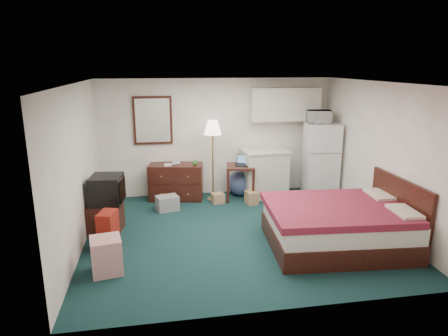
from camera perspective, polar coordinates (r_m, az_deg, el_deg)
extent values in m
cube|color=#112E31|center=(6.89, 1.95, -9.19)|extent=(5.00, 4.50, 0.01)
cube|color=beige|center=(6.31, 2.15, 12.05)|extent=(5.00, 4.50, 0.01)
cube|color=beige|center=(8.65, -1.03, 4.43)|extent=(5.00, 0.01, 2.50)
cube|color=beige|center=(4.40, 8.10, -5.89)|extent=(5.00, 0.01, 2.50)
cube|color=beige|center=(6.46, -20.20, 0.00)|extent=(0.01, 4.50, 2.50)
cube|color=beige|center=(7.41, 21.33, 1.68)|extent=(0.01, 4.50, 2.50)
sphere|color=#3F5286|center=(8.68, 2.36, -2.18)|extent=(0.63, 0.63, 0.54)
imported|color=silver|center=(8.54, 13.42, 7.34)|extent=(0.52, 0.36, 0.33)
imported|color=olive|center=(8.30, -8.55, 1.09)|extent=(0.16, 0.02, 0.21)
imported|color=olive|center=(8.44, -7.41, 1.36)|extent=(0.16, 0.04, 0.21)
imported|color=#407D33|center=(8.26, -4.16, 0.79)|extent=(0.14, 0.12, 0.11)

